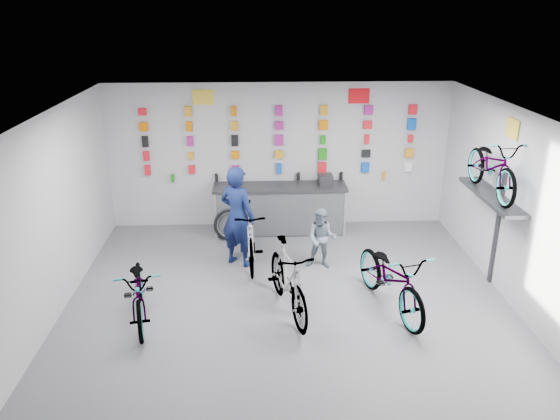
{
  "coord_description": "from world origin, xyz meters",
  "views": [
    {
      "loc": [
        -0.47,
        -6.92,
        4.46
      ],
      "look_at": [
        -0.09,
        1.4,
        1.29
      ],
      "focal_mm": 35.0,
      "sensor_mm": 36.0,
      "label": 1
    }
  ],
  "objects_px": {
    "clerk": "(237,217)",
    "bike_right": "(391,277)",
    "counter": "(280,210)",
    "customer": "(322,239)",
    "bike_service": "(249,235)",
    "bike_center": "(288,279)",
    "bike_left": "(139,290)"
  },
  "relations": [
    {
      "from": "counter",
      "to": "bike_center",
      "type": "relative_size",
      "value": 1.44
    },
    {
      "from": "bike_left",
      "to": "customer",
      "type": "xyz_separation_m",
      "value": [
        2.9,
        1.59,
        0.08
      ]
    },
    {
      "from": "counter",
      "to": "bike_service",
      "type": "distance_m",
      "value": 1.59
    },
    {
      "from": "counter",
      "to": "bike_center",
      "type": "bearing_deg",
      "value": -90.34
    },
    {
      "from": "bike_service",
      "to": "clerk",
      "type": "distance_m",
      "value": 0.42
    },
    {
      "from": "clerk",
      "to": "bike_right",
      "type": "bearing_deg",
      "value": 175.94
    },
    {
      "from": "counter",
      "to": "customer",
      "type": "distance_m",
      "value": 1.79
    },
    {
      "from": "bike_center",
      "to": "bike_left",
      "type": "bearing_deg",
      "value": 169.06
    },
    {
      "from": "bike_service",
      "to": "customer",
      "type": "height_order",
      "value": "customer"
    },
    {
      "from": "bike_left",
      "to": "bike_right",
      "type": "height_order",
      "value": "bike_right"
    },
    {
      "from": "bike_service",
      "to": "counter",
      "type": "bearing_deg",
      "value": 62.82
    },
    {
      "from": "counter",
      "to": "clerk",
      "type": "height_order",
      "value": "clerk"
    },
    {
      "from": "bike_center",
      "to": "bike_service",
      "type": "distance_m",
      "value": 1.8
    },
    {
      "from": "counter",
      "to": "bike_left",
      "type": "relative_size",
      "value": 1.48
    },
    {
      "from": "bike_center",
      "to": "customer",
      "type": "xyz_separation_m",
      "value": [
        0.69,
        1.5,
        -0.01
      ]
    },
    {
      "from": "counter",
      "to": "bike_left",
      "type": "height_order",
      "value": "counter"
    },
    {
      "from": "bike_center",
      "to": "counter",
      "type": "bearing_deg",
      "value": 76.34
    },
    {
      "from": "bike_center",
      "to": "customer",
      "type": "distance_m",
      "value": 1.64
    },
    {
      "from": "counter",
      "to": "bike_right",
      "type": "height_order",
      "value": "bike_right"
    },
    {
      "from": "bike_left",
      "to": "clerk",
      "type": "distance_m",
      "value": 2.33
    },
    {
      "from": "counter",
      "to": "clerk",
      "type": "xyz_separation_m",
      "value": [
        -0.82,
        -1.46,
        0.43
      ]
    },
    {
      "from": "counter",
      "to": "bike_right",
      "type": "relative_size",
      "value": 1.32
    },
    {
      "from": "bike_left",
      "to": "bike_center",
      "type": "relative_size",
      "value": 0.97
    },
    {
      "from": "customer",
      "to": "clerk",
      "type": "bearing_deg",
      "value": -176.06
    },
    {
      "from": "bike_center",
      "to": "bike_right",
      "type": "distance_m",
      "value": 1.59
    },
    {
      "from": "bike_service",
      "to": "customer",
      "type": "bearing_deg",
      "value": -13.06
    },
    {
      "from": "bike_right",
      "to": "customer",
      "type": "distance_m",
      "value": 1.71
    },
    {
      "from": "bike_center",
      "to": "bike_service",
      "type": "bearing_deg",
      "value": 96.23
    },
    {
      "from": "bike_left",
      "to": "bike_service",
      "type": "xyz_separation_m",
      "value": [
        1.61,
        1.79,
        0.08
      ]
    },
    {
      "from": "counter",
      "to": "clerk",
      "type": "distance_m",
      "value": 1.72
    },
    {
      "from": "bike_right",
      "to": "clerk",
      "type": "distance_m",
      "value": 2.94
    },
    {
      "from": "clerk",
      "to": "bike_left",
      "type": "bearing_deg",
      "value": 82.79
    }
  ]
}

